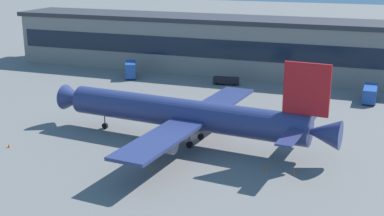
{
  "coord_description": "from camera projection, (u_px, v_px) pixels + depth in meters",
  "views": [
    {
      "loc": [
        30.1,
        -81.25,
        30.55
      ],
      "look_at": [
        -0.4,
        0.89,
        5.0
      ],
      "focal_mm": 48.07,
      "sensor_mm": 36.0,
      "label": 1
    }
  ],
  "objects": [
    {
      "name": "belt_loader",
      "position": [
        226.0,
        80.0,
        129.02
      ],
      "size": [
        6.59,
        2.71,
        1.95
      ],
      "color": "black",
      "rests_on": "ground_plane"
    },
    {
      "name": "fuel_truck",
      "position": [
        370.0,
        94.0,
        113.4
      ],
      "size": [
        2.92,
        8.44,
        3.35
      ],
      "color": "#2651A5",
      "rests_on": "ground_plane"
    },
    {
      "name": "terminal_building",
      "position": [
        263.0,
        47.0,
        139.0
      ],
      "size": [
        146.78,
        16.92,
        15.14
      ],
      "color": "gray",
      "rests_on": "ground_plane"
    },
    {
      "name": "traffic_cone_1",
      "position": [
        9.0,
        146.0,
        86.3
      ],
      "size": [
        0.51,
        0.51,
        0.63
      ],
      "primitive_type": "cone",
      "color": "#F2590C",
      "rests_on": "ground_plane"
    },
    {
      "name": "traffic_cone_0",
      "position": [
        294.0,
        171.0,
        75.93
      ],
      "size": [
        0.44,
        0.44,
        0.55
      ],
      "primitive_type": "cone",
      "color": "#F2590C",
      "rests_on": "ground_plane"
    },
    {
      "name": "catering_truck",
      "position": [
        131.0,
        69.0,
        136.53
      ],
      "size": [
        5.45,
        7.62,
        4.15
      ],
      "color": "#2651A5",
      "rests_on": "ground_plane"
    },
    {
      "name": "ground_plane",
      "position": [
        192.0,
        136.0,
        91.74
      ],
      "size": [
        600.0,
        600.0,
        0.0
      ],
      "primitive_type": "plane",
      "color": "slate"
    },
    {
      "name": "traffic_cone_3",
      "position": [
        153.0,
        170.0,
        76.51
      ],
      "size": [
        0.47,
        0.47,
        0.59
      ],
      "primitive_type": "cone",
      "color": "#F2590C",
      "rests_on": "ground_plane"
    },
    {
      "name": "traffic_cone_2",
      "position": [
        266.0,
        169.0,
        76.69
      ],
      "size": [
        0.51,
        0.51,
        0.63
      ],
      "primitive_type": "cone",
      "color": "#F2590C",
      "rests_on": "ground_plane"
    },
    {
      "name": "airliner",
      "position": [
        189.0,
        114.0,
        87.27
      ],
      "size": [
        51.9,
        44.44,
        15.69
      ],
      "color": "navy",
      "rests_on": "ground_plane"
    }
  ]
}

